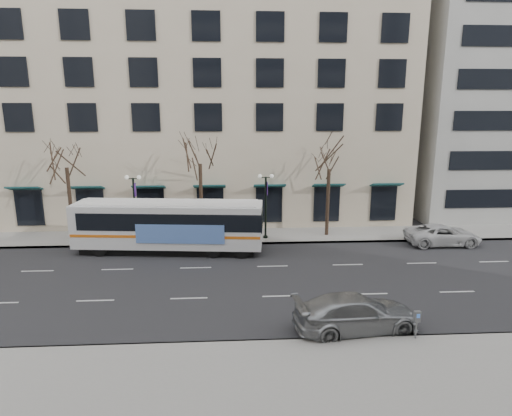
{
  "coord_description": "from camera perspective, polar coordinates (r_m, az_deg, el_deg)",
  "views": [
    {
      "loc": [
        2.42,
        -23.98,
        10.01
      ],
      "look_at": [
        3.9,
        2.0,
        4.0
      ],
      "focal_mm": 30.0,
      "sensor_mm": 36.0,
      "label": 1
    }
  ],
  "objects": [
    {
      "name": "ground",
      "position": [
        26.09,
        -8.45,
        -9.7
      ],
      "size": [
        160.0,
        160.0,
        0.0
      ],
      "primitive_type": "plane",
      "color": "black",
      "rests_on": "ground"
    },
    {
      "name": "city_bus",
      "position": [
        31.15,
        -11.38,
        -2.19
      ],
      "size": [
        13.6,
        4.22,
        3.63
      ],
      "rotation": [
        0.0,
        0.0,
        -0.1
      ],
      "color": "white",
      "rests_on": "ground"
    },
    {
      "name": "lamp_post_right",
      "position": [
        33.04,
        1.31,
        0.66
      ],
      "size": [
        1.22,
        0.45,
        5.21
      ],
      "color": "black",
      "rests_on": "ground"
    },
    {
      "name": "silver_car",
      "position": [
        20.83,
        13.18,
        -13.47
      ],
      "size": [
        6.06,
        3.06,
        1.69
      ],
      "primitive_type": "imported",
      "rotation": [
        0.0,
        0.0,
        1.69
      ],
      "color": "#94979A",
      "rests_on": "ground"
    },
    {
      "name": "sidewalk_far",
      "position": [
        34.54,
        1.16,
        -3.71
      ],
      "size": [
        80.0,
        4.0,
        0.15
      ],
      "primitive_type": "cube",
      "color": "gray",
      "rests_on": "ground"
    },
    {
      "name": "white_pickup",
      "position": [
        35.33,
        23.63,
        -3.28
      ],
      "size": [
        5.54,
        2.6,
        1.53
      ],
      "primitive_type": "imported",
      "rotation": [
        0.0,
        0.0,
        1.56
      ],
      "color": "beige",
      "rests_on": "ground"
    },
    {
      "name": "building_hotel",
      "position": [
        45.24,
        -9.2,
        15.37
      ],
      "size": [
        40.0,
        20.0,
        24.0
      ],
      "primitive_type": "cube",
      "color": "#BFAD92",
      "rests_on": "ground"
    },
    {
      "name": "tree_far_mid",
      "position": [
        33.01,
        -7.51,
        7.5
      ],
      "size": [
        3.6,
        3.6,
        8.55
      ],
      "color": "black",
      "rests_on": "ground"
    },
    {
      "name": "tree_far_left",
      "position": [
        35.2,
        -24.07,
        6.49
      ],
      "size": [
        3.6,
        3.6,
        8.34
      ],
      "color": "black",
      "rests_on": "ground"
    },
    {
      "name": "lamp_post_left",
      "position": [
        33.77,
        -15.86,
        0.42
      ],
      "size": [
        1.22,
        0.45,
        5.21
      ],
      "color": "black",
      "rests_on": "ground"
    },
    {
      "name": "pay_station",
      "position": [
        20.54,
        20.68,
        -13.65
      ],
      "size": [
        0.28,
        0.19,
        1.29
      ],
      "rotation": [
        0.0,
        0.0,
        0.03
      ],
      "color": "slate",
      "rests_on": "sidewalk_near"
    },
    {
      "name": "tree_far_right",
      "position": [
        33.83,
        9.77,
        6.73
      ],
      "size": [
        3.6,
        3.6,
        8.06
      ],
      "color": "black",
      "rests_on": "ground"
    }
  ]
}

